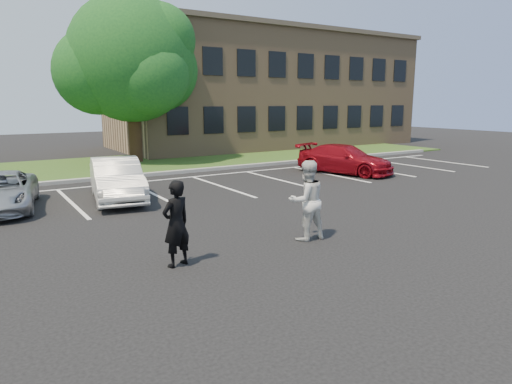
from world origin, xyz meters
TOP-DOWN VIEW (x-y plane):
  - ground_plane at (0.00, 0.00)m, footprint 90.00×90.00m
  - curb at (0.00, 12.00)m, footprint 40.00×0.30m
  - grass_strip at (0.00, 16.00)m, footprint 44.00×8.00m
  - stall_lines at (1.40, 8.95)m, footprint 34.00×5.36m
  - office_building at (14.00, 21.99)m, footprint 22.40×10.40m
  - tree at (2.29, 16.82)m, footprint 7.80×7.20m
  - man_black_suit at (-2.12, 0.64)m, footprint 0.74×0.60m
  - man_white_shirt at (1.23, 0.67)m, footprint 1.01×0.83m
  - car_silver_minivan at (-4.82, 8.03)m, footprint 2.66×4.49m
  - car_white_sedan at (-1.37, 7.64)m, footprint 2.21×4.51m
  - car_red_compact at (9.25, 7.90)m, footprint 3.24×4.91m

SIDE VIEW (x-z plane):
  - ground_plane at x=0.00m, z-range 0.00..0.00m
  - stall_lines at x=1.40m, z-range 0.00..0.01m
  - grass_strip at x=0.00m, z-range 0.00..0.08m
  - curb at x=0.00m, z-range 0.00..0.15m
  - car_silver_minivan at x=-4.82m, z-range 0.00..1.17m
  - car_red_compact at x=9.25m, z-range 0.00..1.32m
  - car_white_sedan at x=-1.37m, z-range 0.00..1.42m
  - man_black_suit at x=-2.12m, z-range 0.00..1.77m
  - man_white_shirt at x=1.23m, z-range 0.00..1.93m
  - office_building at x=14.00m, z-range 0.01..8.31m
  - tree at x=2.29m, z-range 0.95..9.75m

